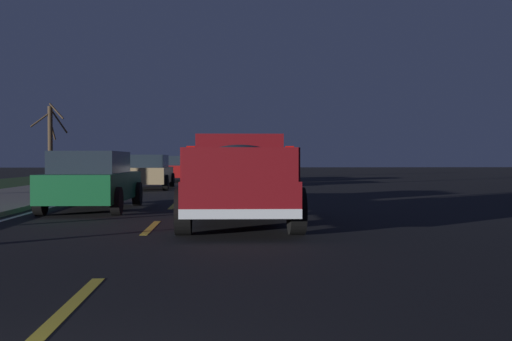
{
  "coord_description": "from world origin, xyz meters",
  "views": [
    {
      "loc": [
        -1.94,
        -1.37,
        1.33
      ],
      "look_at": [
        12.85,
        -2.23,
        1.06
      ],
      "focal_mm": 42.1,
      "sensor_mm": 36.0,
      "label": 1
    }
  ],
  "objects_px": {
    "sedan_green": "(93,180)",
    "sedan_tan": "(149,172)",
    "pickup_truck": "(240,176)",
    "bare_tree_far": "(51,141)",
    "sedan_red": "(172,169)",
    "sedan_silver": "(227,169)"
  },
  "relations": [
    {
      "from": "sedan_tan",
      "to": "sedan_red",
      "type": "xyz_separation_m",
      "value": [
        9.12,
        -0.32,
        0.0
      ]
    },
    {
      "from": "sedan_tan",
      "to": "bare_tree_far",
      "type": "distance_m",
      "value": 11.2
    },
    {
      "from": "pickup_truck",
      "to": "sedan_tan",
      "type": "relative_size",
      "value": 1.24
    },
    {
      "from": "pickup_truck",
      "to": "sedan_green",
      "type": "xyz_separation_m",
      "value": [
        3.45,
        3.73,
        -0.2
      ]
    },
    {
      "from": "pickup_truck",
      "to": "sedan_green",
      "type": "relative_size",
      "value": 1.23
    },
    {
      "from": "sedan_red",
      "to": "sedan_silver",
      "type": "bearing_deg",
      "value": -116.77
    },
    {
      "from": "sedan_green",
      "to": "sedan_tan",
      "type": "bearing_deg",
      "value": -0.41
    },
    {
      "from": "sedan_green",
      "to": "sedan_tan",
      "type": "distance_m",
      "value": 11.44
    },
    {
      "from": "sedan_tan",
      "to": "sedan_red",
      "type": "distance_m",
      "value": 9.13
    },
    {
      "from": "sedan_green",
      "to": "bare_tree_far",
      "type": "relative_size",
      "value": 0.95
    },
    {
      "from": "pickup_truck",
      "to": "sedan_silver",
      "type": "relative_size",
      "value": 1.24
    },
    {
      "from": "pickup_truck",
      "to": "bare_tree_far",
      "type": "xyz_separation_m",
      "value": [
        23.64,
        10.44,
        1.45
      ]
    },
    {
      "from": "sedan_green",
      "to": "sedan_red",
      "type": "xyz_separation_m",
      "value": [
        20.56,
        -0.41,
        0.0
      ]
    },
    {
      "from": "bare_tree_far",
      "to": "pickup_truck",
      "type": "bearing_deg",
      "value": -156.17
    },
    {
      "from": "pickup_truck",
      "to": "sedan_red",
      "type": "xyz_separation_m",
      "value": [
        24.01,
        3.33,
        -0.2
      ]
    },
    {
      "from": "pickup_truck",
      "to": "sedan_tan",
      "type": "distance_m",
      "value": 15.33
    },
    {
      "from": "sedan_silver",
      "to": "sedan_red",
      "type": "bearing_deg",
      "value": 63.23
    },
    {
      "from": "sedan_silver",
      "to": "bare_tree_far",
      "type": "bearing_deg",
      "value": 82.99
    },
    {
      "from": "sedan_silver",
      "to": "sedan_red",
      "type": "relative_size",
      "value": 1.0
    },
    {
      "from": "sedan_silver",
      "to": "sedan_tan",
      "type": "distance_m",
      "value": 8.29
    },
    {
      "from": "sedan_green",
      "to": "bare_tree_far",
      "type": "xyz_separation_m",
      "value": [
        20.19,
        6.71,
        1.65
      ]
    },
    {
      "from": "sedan_silver",
      "to": "bare_tree_far",
      "type": "distance_m",
      "value": 10.6
    }
  ]
}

